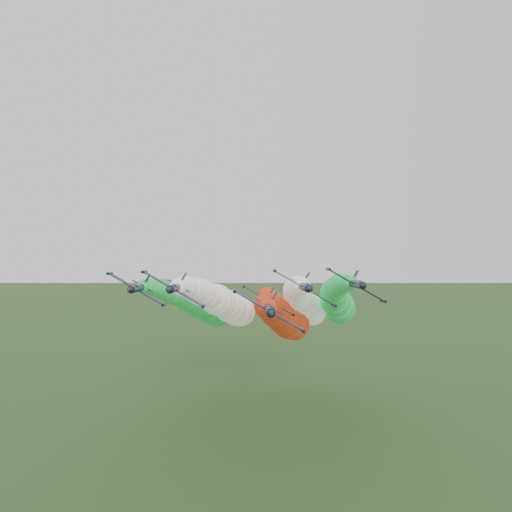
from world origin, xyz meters
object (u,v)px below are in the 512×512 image
(jet_outer_left, at_px, (199,303))
(jet_outer_right, at_px, (337,301))
(jet_inner_left, at_px, (223,303))
(jet_inner_right, at_px, (304,303))
(jet_lead, at_px, (284,317))
(jet_trail, at_px, (281,310))

(jet_outer_left, height_order, jet_outer_right, jet_outer_right)
(jet_inner_left, xyz_separation_m, jet_outer_left, (-7.17, 9.47, -0.76))
(jet_inner_right, distance_m, jet_outer_right, 12.28)
(jet_inner_left, xyz_separation_m, jet_outer_right, (30.38, 6.62, 0.03))
(jet_inner_left, relative_size, jet_outer_right, 1.00)
(jet_lead, distance_m, jet_inner_left, 17.56)
(jet_inner_left, bearing_deg, jet_lead, -32.52)
(jet_inner_right, bearing_deg, jet_trail, 103.54)
(jet_lead, distance_m, jet_inner_right, 10.80)
(jet_lead, xyz_separation_m, jet_outer_left, (-21.82, 18.81, 1.88))
(jet_inner_left, height_order, jet_outer_right, jet_outer_right)
(jet_outer_left, xyz_separation_m, jet_trail, (23.29, 8.24, -2.64))
(jet_lead, relative_size, jet_trail, 0.99)
(jet_outer_right, xyz_separation_m, jet_trail, (-14.27, 11.09, -3.44))
(jet_lead, height_order, jet_inner_right, jet_inner_right)
(jet_inner_right, bearing_deg, jet_inner_left, 177.92)
(jet_inner_left, relative_size, jet_inner_right, 1.00)
(jet_inner_left, bearing_deg, jet_inner_right, -2.08)
(jet_lead, xyz_separation_m, jet_inner_left, (-14.64, 9.34, 2.64))
(jet_inner_right, relative_size, jet_outer_right, 1.00)
(jet_inner_left, height_order, jet_trail, jet_inner_left)
(jet_inner_right, xyz_separation_m, jet_outer_right, (9.83, 7.37, -0.14))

